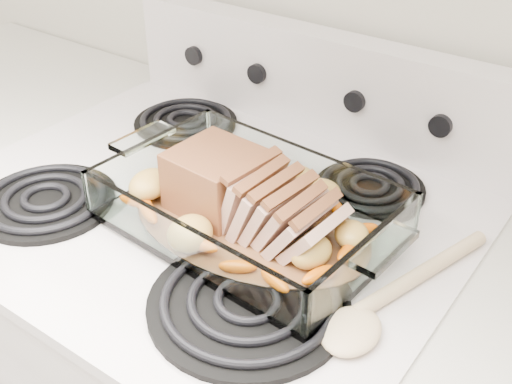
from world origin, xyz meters
The scene contains 5 objects.
counter_left centered at (-0.67, 1.66, 0.47)m, with size 0.58×0.68×0.93m.
baking_dish centered at (0.10, 1.62, 0.96)m, with size 0.39×0.26×0.07m.
pork_roast centered at (0.08, 1.62, 1.00)m, with size 0.26×0.11×0.09m.
roast_vegetables centered at (0.09, 1.65, 0.97)m, with size 0.34×0.18×0.04m.
wooden_spoon centered at (0.33, 1.59, 0.94)m, with size 0.10×0.31×0.02m.
Camera 1 is at (0.54, 1.03, 1.48)m, focal length 45.00 mm.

